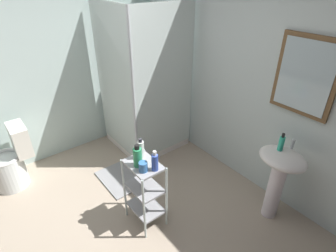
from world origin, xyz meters
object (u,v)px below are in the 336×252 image
at_px(body_wash_bottle_green, 138,157).
at_px(shampoo_bottle_blue, 155,162).
at_px(shower_stall, 144,118).
at_px(storage_cart, 145,188).
at_px(rinse_cup, 143,167).
at_px(pedestal_sink, 279,172).
at_px(bath_mat, 119,179).
at_px(toilet, 12,163).
at_px(hand_soap_bottle, 281,143).
at_px(lotion_bottle_white, 141,149).

bearing_deg(body_wash_bottle_green, shampoo_bottle_blue, 31.18).
relative_size(shower_stall, storage_cart, 2.70).
height_order(body_wash_bottle_green, shampoo_bottle_blue, body_wash_bottle_green).
relative_size(shampoo_bottle_blue, rinse_cup, 2.14).
bearing_deg(pedestal_sink, bath_mat, -145.88).
distance_m(toilet, rinse_cup, 1.82).
xyz_separation_m(shower_stall, rinse_cup, (1.23, -0.82, 0.32)).
relative_size(pedestal_sink, body_wash_bottle_green, 3.58).
distance_m(hand_soap_bottle, rinse_cup, 1.30).
relative_size(toilet, lotion_bottle_white, 3.55).
height_order(shampoo_bottle_blue, lotion_bottle_white, lotion_bottle_white).
xyz_separation_m(body_wash_bottle_green, lotion_bottle_white, (-0.08, 0.09, -0.00)).
xyz_separation_m(pedestal_sink, storage_cart, (-0.75, -1.08, -0.14)).
distance_m(shampoo_bottle_blue, lotion_bottle_white, 0.22).
height_order(storage_cart, lotion_bottle_white, lotion_bottle_white).
relative_size(toilet, shampoo_bottle_blue, 3.77).
distance_m(shower_stall, storage_cart, 1.38).
bearing_deg(shampoo_bottle_blue, lotion_bottle_white, 179.82).
xyz_separation_m(pedestal_sink, toilet, (-2.20, -2.01, -0.26)).
height_order(shower_stall, rinse_cup, shower_stall).
bearing_deg(shower_stall, pedestal_sink, 9.44).
xyz_separation_m(toilet, shampoo_bottle_blue, (1.58, 0.97, 0.51)).
distance_m(body_wash_bottle_green, lotion_bottle_white, 0.12).
height_order(shower_stall, toilet, shower_stall).
height_order(shower_stall, hand_soap_bottle, shower_stall).
xyz_separation_m(shower_stall, storage_cart, (1.15, -0.77, -0.03)).
bearing_deg(lotion_bottle_white, bath_mat, 176.29).
distance_m(shower_stall, bath_mat, 0.93).
xyz_separation_m(toilet, hand_soap_bottle, (2.14, 2.02, 0.57)).
relative_size(toilet, rinse_cup, 8.08).
xyz_separation_m(pedestal_sink, lotion_bottle_white, (-0.85, -1.04, 0.26)).
height_order(storage_cart, shampoo_bottle_blue, shampoo_bottle_blue).
bearing_deg(hand_soap_bottle, rinse_cup, -118.37).
height_order(shower_stall, bath_mat, shower_stall).
height_order(hand_soap_bottle, shampoo_bottle_blue, hand_soap_bottle).
xyz_separation_m(toilet, bath_mat, (0.72, 1.01, -0.31)).
xyz_separation_m(body_wash_bottle_green, bath_mat, (-0.71, 0.13, -0.83)).
xyz_separation_m(toilet, body_wash_bottle_green, (1.43, 0.88, 0.52)).
height_order(shampoo_bottle_blue, rinse_cup, shampoo_bottle_blue).
relative_size(pedestal_sink, lotion_bottle_white, 3.78).
relative_size(body_wash_bottle_green, shampoo_bottle_blue, 1.12).
bearing_deg(shower_stall, rinse_cup, -33.64).
relative_size(shower_stall, shampoo_bottle_blue, 9.93).
bearing_deg(bath_mat, rinse_cup, -9.39).
xyz_separation_m(storage_cart, shampoo_bottle_blue, (0.13, 0.04, 0.39)).
xyz_separation_m(shower_stall, toilet, (-0.30, -1.70, -0.15)).
height_order(hand_soap_bottle, rinse_cup, hand_soap_bottle).
relative_size(pedestal_sink, toilet, 1.07).
relative_size(storage_cart, shampoo_bottle_blue, 3.67).
xyz_separation_m(storage_cart, bath_mat, (-0.72, 0.08, -0.43)).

